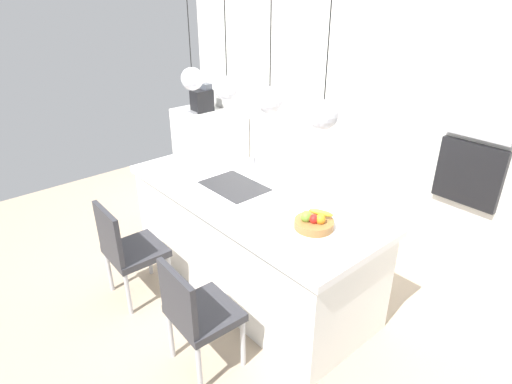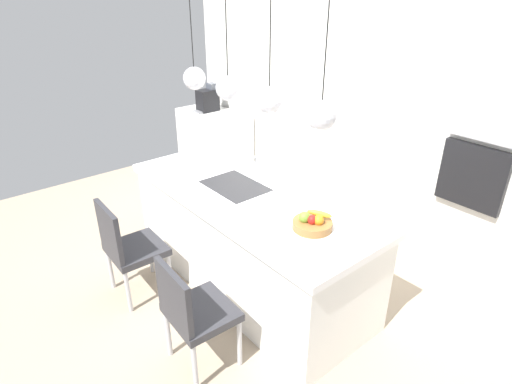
% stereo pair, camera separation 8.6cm
% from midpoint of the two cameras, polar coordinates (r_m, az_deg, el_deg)
% --- Properties ---
extents(floor, '(6.60, 6.60, 0.00)m').
position_cam_midpoint_polar(floor, '(4.03, -0.30, -11.89)').
color(floor, tan).
rests_on(floor, ground).
extents(back_wall, '(6.00, 0.10, 2.60)m').
position_cam_midpoint_polar(back_wall, '(4.56, 16.19, 10.11)').
color(back_wall, silver).
rests_on(back_wall, ground).
extents(kitchen_island, '(2.40, 0.96, 0.92)m').
position_cam_midpoint_polar(kitchen_island, '(3.77, -0.32, -6.38)').
color(kitchen_island, white).
rests_on(kitchen_island, ground).
extents(sink_basin, '(0.56, 0.40, 0.02)m').
position_cam_midpoint_polar(sink_basin, '(3.67, -2.16, 0.76)').
color(sink_basin, '#2D2D30').
rests_on(sink_basin, kitchen_island).
extents(faucet, '(0.02, 0.17, 0.22)m').
position_cam_midpoint_polar(faucet, '(3.73, 0.39, 3.71)').
color(faucet, silver).
rests_on(faucet, kitchen_island).
extents(fruit_bowl, '(0.29, 0.29, 0.14)m').
position_cam_midpoint_polar(fruit_bowl, '(3.05, 8.44, -4.14)').
color(fruit_bowl, '#9E6B38').
rests_on(fruit_bowl, kitchen_island).
extents(side_counter, '(1.10, 0.60, 0.86)m').
position_cam_midpoint_polar(side_counter, '(6.22, -5.22, 6.80)').
color(side_counter, white).
rests_on(side_counter, ground).
extents(coffee_machine, '(0.20, 0.35, 0.38)m').
position_cam_midpoint_polar(coffee_machine, '(6.15, -6.11, 12.28)').
color(coffee_machine, black).
rests_on(coffee_machine, side_counter).
extents(microwave, '(0.54, 0.08, 0.34)m').
position_cam_midpoint_polar(microwave, '(3.95, 29.24, 8.49)').
color(microwave, '#9E9EA3').
rests_on(microwave, back_wall).
extents(oven, '(0.56, 0.08, 0.56)m').
position_cam_midpoint_polar(oven, '(4.10, 27.72, 1.88)').
color(oven, black).
rests_on(oven, back_wall).
extents(chair_near, '(0.47, 0.46, 0.91)m').
position_cam_midpoint_polar(chair_near, '(3.75, -16.26, -6.97)').
color(chair_near, '#333338').
rests_on(chair_near, ground).
extents(chair_middle, '(0.47, 0.44, 0.88)m').
position_cam_midpoint_polar(chair_middle, '(3.01, -7.68, -15.50)').
color(chair_middle, '#333338').
rests_on(chair_middle, ground).
extents(pendant_light_left, '(0.20, 0.20, 0.80)m').
position_cam_midpoint_polar(pendant_light_left, '(3.85, -7.66, 14.97)').
color(pendant_light_left, silver).
extents(pendant_light_center_left, '(0.20, 0.20, 0.80)m').
position_cam_midpoint_polar(pendant_light_center_left, '(3.45, -3.07, 13.83)').
color(pendant_light_center_left, silver).
extents(pendant_light_center_right, '(0.20, 0.20, 0.80)m').
position_cam_midpoint_polar(pendant_light_center_right, '(3.07, 2.62, 12.28)').
color(pendant_light_center_right, silver).
extents(pendant_light_right, '(0.20, 0.20, 0.80)m').
position_cam_midpoint_polar(pendant_light_right, '(2.74, 9.70, 10.17)').
color(pendant_light_right, silver).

